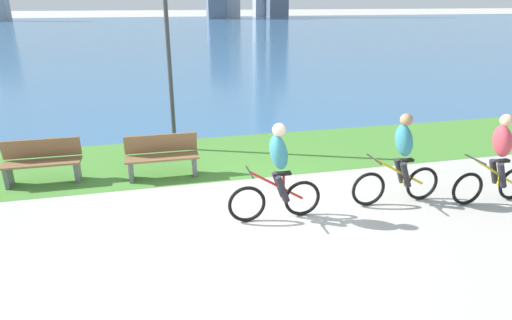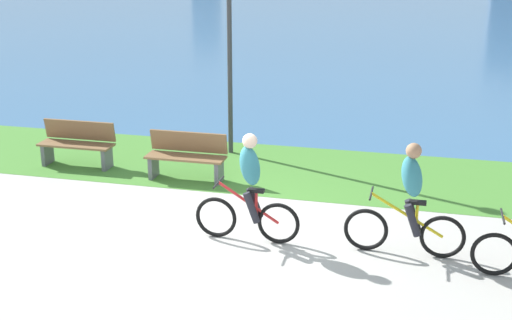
{
  "view_description": "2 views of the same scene",
  "coord_description": "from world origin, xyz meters",
  "px_view_note": "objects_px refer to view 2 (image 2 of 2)",
  "views": [
    {
      "loc": [
        -1.27,
        -6.38,
        3.54
      ],
      "look_at": [
        0.37,
        0.43,
        0.95
      ],
      "focal_mm": 30.59,
      "sensor_mm": 36.0,
      "label": 1
    },
    {
      "loc": [
        3.04,
        -9.29,
        4.48
      ],
      "look_at": [
        0.72,
        0.14,
        1.26
      ],
      "focal_mm": 48.67,
      "sensor_mm": 36.0,
      "label": 2
    }
  ],
  "objects_px": {
    "bench_near_path": "(187,156)",
    "lamppost_tall": "(229,23)",
    "cyclist_lead": "(249,189)",
    "bench_far_along_path": "(77,144)",
    "cyclist_trailing": "(409,200)"
  },
  "relations": [
    {
      "from": "bench_near_path",
      "to": "cyclist_lead",
      "type": "bearing_deg",
      "value": -52.48
    },
    {
      "from": "cyclist_lead",
      "to": "bench_near_path",
      "type": "bearing_deg",
      "value": 127.52
    },
    {
      "from": "bench_far_along_path",
      "to": "cyclist_trailing",
      "type": "bearing_deg",
      "value": -21.17
    },
    {
      "from": "lamppost_tall",
      "to": "bench_near_path",
      "type": "bearing_deg",
      "value": -101.2
    },
    {
      "from": "bench_far_along_path",
      "to": "lamppost_tall",
      "type": "height_order",
      "value": "lamppost_tall"
    },
    {
      "from": "cyclist_lead",
      "to": "bench_far_along_path",
      "type": "bearing_deg",
      "value": 148.11
    },
    {
      "from": "cyclist_trailing",
      "to": "bench_far_along_path",
      "type": "relative_size",
      "value": 1.16
    },
    {
      "from": "bench_near_path",
      "to": "lamppost_tall",
      "type": "relative_size",
      "value": 0.36
    },
    {
      "from": "cyclist_lead",
      "to": "cyclist_trailing",
      "type": "height_order",
      "value": "same"
    },
    {
      "from": "bench_near_path",
      "to": "lamppost_tall",
      "type": "xyz_separation_m",
      "value": [
        0.35,
        1.78,
        2.27
      ]
    },
    {
      "from": "cyclist_trailing",
      "to": "bench_far_along_path",
      "type": "bearing_deg",
      "value": 158.83
    },
    {
      "from": "cyclist_lead",
      "to": "lamppost_tall",
      "type": "bearing_deg",
      "value": 109.43
    },
    {
      "from": "bench_near_path",
      "to": "bench_far_along_path",
      "type": "distance_m",
      "value": 2.38
    },
    {
      "from": "lamppost_tall",
      "to": "cyclist_trailing",
      "type": "bearing_deg",
      "value": -47.02
    },
    {
      "from": "bench_near_path",
      "to": "lamppost_tall",
      "type": "distance_m",
      "value": 2.91
    }
  ]
}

